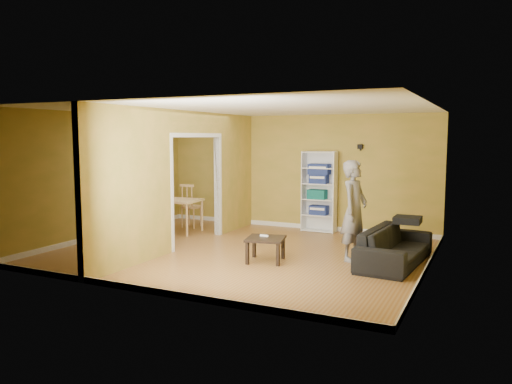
% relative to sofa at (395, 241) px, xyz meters
% --- Properties ---
extents(room_shell, '(6.50, 6.50, 6.50)m').
position_rel_sofa_xyz_m(room_shell, '(-2.70, -0.32, 0.91)').
color(room_shell, olive).
rests_on(room_shell, ground).
extents(partition, '(0.22, 5.50, 2.60)m').
position_rel_sofa_xyz_m(partition, '(-3.90, -0.32, 0.91)').
color(partition, '#BB953E').
rests_on(partition, ground).
extents(wall_speaker, '(0.10, 0.10, 0.10)m').
position_rel_sofa_xyz_m(wall_speaker, '(-1.20, 2.37, 1.51)').
color(wall_speaker, black).
rests_on(wall_speaker, room_shell).
extents(sofa, '(2.14, 1.06, 0.79)m').
position_rel_sofa_xyz_m(sofa, '(0.00, 0.00, 0.00)').
color(sofa, '#242429').
rests_on(sofa, ground).
extents(person, '(0.81, 0.67, 2.01)m').
position_rel_sofa_xyz_m(person, '(-0.69, -0.04, 0.61)').
color(person, slate).
rests_on(person, ground).
extents(bookshelf, '(0.75, 0.33, 1.79)m').
position_rel_sofa_xyz_m(bookshelf, '(-2.06, 2.28, 0.50)').
color(bookshelf, white).
rests_on(bookshelf, ground).
extents(paper_box_navy_a, '(0.40, 0.26, 0.20)m').
position_rel_sofa_xyz_m(paper_box_navy_a, '(-2.07, 2.23, 0.09)').
color(paper_box_navy_a, navy).
rests_on(paper_box_navy_a, bookshelf).
extents(paper_box_teal, '(0.40, 0.26, 0.21)m').
position_rel_sofa_xyz_m(paper_box_teal, '(-2.11, 2.23, 0.44)').
color(paper_box_teal, '#187471').
rests_on(paper_box_teal, bookshelf).
extents(paper_box_navy_b, '(0.39, 0.25, 0.20)m').
position_rel_sofa_xyz_m(paper_box_navy_b, '(-2.07, 2.23, 0.79)').
color(paper_box_navy_b, navy).
rests_on(paper_box_navy_b, bookshelf).
extents(paper_box_navy_c, '(0.46, 0.30, 0.23)m').
position_rel_sofa_xyz_m(paper_box_navy_c, '(-2.07, 2.23, 1.04)').
color(paper_box_navy_c, navy).
rests_on(paper_box_navy_c, bookshelf).
extents(coffee_table, '(0.62, 0.62, 0.41)m').
position_rel_sofa_xyz_m(coffee_table, '(-2.01, -0.77, -0.04)').
color(coffee_table, black).
rests_on(coffee_table, ground).
extents(game_controller, '(0.15, 0.04, 0.03)m').
position_rel_sofa_xyz_m(game_controller, '(-2.07, -0.70, 0.03)').
color(game_controller, white).
rests_on(game_controller, coffee_table).
extents(dining_table, '(1.17, 0.78, 0.73)m').
position_rel_sofa_xyz_m(dining_table, '(-4.97, 0.79, 0.26)').
color(dining_table, '#E8CC7D').
rests_on(dining_table, ground).
extents(chair_left, '(0.47, 0.47, 0.94)m').
position_rel_sofa_xyz_m(chair_left, '(-5.68, 0.81, 0.07)').
color(chair_left, tan).
rests_on(chair_left, ground).
extents(chair_near, '(0.49, 0.49, 1.00)m').
position_rel_sofa_xyz_m(chair_near, '(-4.85, 0.19, 0.11)').
color(chair_near, tan).
rests_on(chair_near, ground).
extents(chair_far, '(0.48, 0.48, 1.03)m').
position_rel_sofa_xyz_m(chair_far, '(-4.94, 1.46, 0.12)').
color(chair_far, '#CDB089').
rests_on(chair_far, ground).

